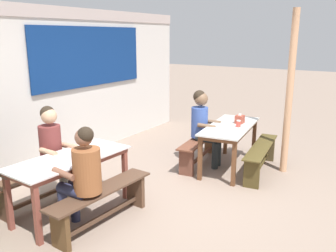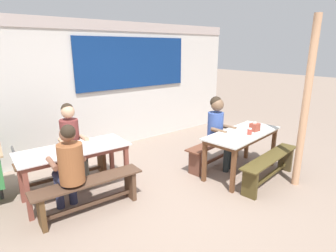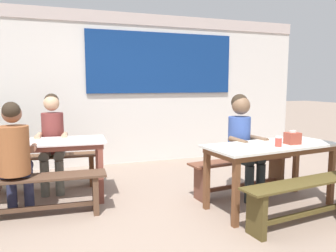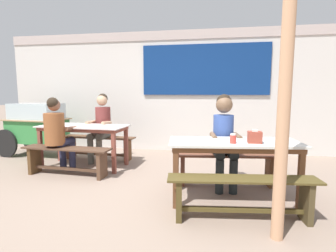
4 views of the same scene
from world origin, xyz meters
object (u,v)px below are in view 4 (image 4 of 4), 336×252
at_px(dining_table_near, 234,148).
at_px(tissue_box, 255,137).
at_px(bench_near_back, 226,165).
at_px(person_left_back_turned, 57,131).
at_px(condiment_jar, 233,139).
at_px(wooden_support_post, 285,97).
at_px(bench_far_front, 67,157).
at_px(person_center_facing, 101,123).
at_px(bench_near_front, 242,193).
at_px(dining_table_far, 84,130).
at_px(bench_far_back, 99,145).
at_px(person_right_near_table, 224,134).
at_px(food_cart, 36,124).

bearing_deg(dining_table_near, tissue_box, -17.28).
relative_size(dining_table_near, bench_near_back, 1.09).
height_order(person_left_back_turned, condiment_jar, person_left_back_turned).
relative_size(person_left_back_turned, wooden_support_post, 0.48).
xyz_separation_m(person_left_back_turned, tissue_box, (2.98, -0.68, 0.11)).
relative_size(bench_far_front, person_center_facing, 1.13).
distance_m(bench_far_front, bench_near_front, 2.82).
xyz_separation_m(dining_table_near, tissue_box, (0.23, -0.07, 0.15)).
relative_size(dining_table_far, bench_far_back, 1.06).
distance_m(dining_table_far, bench_far_back, 0.64).
height_order(bench_far_front, person_left_back_turned, person_left_back_turned).
xyz_separation_m(bench_far_front, person_right_near_table, (2.45, -0.08, 0.46)).
bearing_deg(bench_near_front, bench_near_back, 97.03).
distance_m(bench_near_front, wooden_support_post, 1.09).
bearing_deg(tissue_box, condiment_jar, -163.18).
bearing_deg(person_right_near_table, condiment_jar, -82.12).
relative_size(dining_table_far, person_left_back_turned, 1.26).
bearing_deg(person_left_back_turned, tissue_box, -12.93).
relative_size(person_center_facing, condiment_jar, 11.64).
distance_m(dining_table_far, food_cart, 1.56).
bearing_deg(person_center_facing, bench_near_back, -22.76).
bearing_deg(condiment_jar, bench_far_front, 165.02).
relative_size(bench_far_back, condiment_jar, 13.23).
bearing_deg(bench_far_back, food_cart, 174.84).
distance_m(bench_far_front, tissue_box, 2.90).
distance_m(bench_far_front, person_center_facing, 1.07).
bearing_deg(wooden_support_post, food_cart, 149.45).
distance_m(person_left_back_turned, person_center_facing, 0.96).
distance_m(dining_table_far, person_center_facing, 0.47).
xyz_separation_m(bench_near_back, wooden_support_post, (0.42, -1.35, 1.00)).
xyz_separation_m(dining_table_far, bench_far_front, (-0.03, -0.53, -0.36)).
xyz_separation_m(bench_near_front, person_right_near_table, (-0.17, 0.97, 0.47)).
xyz_separation_m(bench_far_front, condiment_jar, (2.53, -0.68, 0.50)).
height_order(dining_table_far, bench_near_front, dining_table_far).
relative_size(bench_near_front, tissue_box, 10.00).
bearing_deg(food_cart, bench_far_back, -5.16).
bearing_deg(condiment_jar, dining_table_near, 81.95).
height_order(food_cart, wooden_support_post, wooden_support_post).
xyz_separation_m(bench_near_front, tissue_box, (0.17, 0.45, 0.52)).
bearing_deg(bench_near_front, bench_far_back, 140.65).
relative_size(person_left_back_turned, tissue_box, 7.96).
xyz_separation_m(bench_far_front, food_cart, (-1.39, 1.18, 0.35)).
xyz_separation_m(bench_near_front, food_cart, (-4.01, 2.23, 0.36)).
distance_m(dining_table_near, food_cart, 4.30).
distance_m(bench_near_front, tissue_box, 0.71).
bearing_deg(person_left_back_turned, wooden_support_post, -24.87).
distance_m(tissue_box, wooden_support_post, 0.91).
bearing_deg(dining_table_far, tissue_box, -22.24).
bearing_deg(bench_far_back, dining_table_far, -92.99).
relative_size(dining_table_near, wooden_support_post, 0.63).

